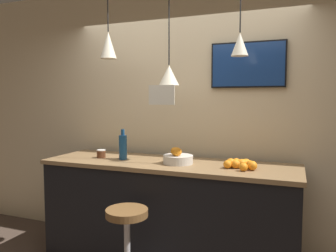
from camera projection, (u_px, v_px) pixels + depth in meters
back_wall at (184, 116)px, 3.58m from camera, size 8.00×0.06×2.90m
service_counter at (168, 213)px, 3.21m from camera, size 2.46×0.74×1.02m
bar_stool at (127, 238)px, 2.65m from camera, size 0.37×0.37×0.75m
fruit_bowl at (178, 158)px, 3.08m from camera, size 0.28×0.28×0.16m
orange_pile at (241, 164)px, 2.88m from camera, size 0.29×0.30×0.08m
juice_bottle at (123, 147)px, 3.29m from camera, size 0.08×0.08×0.31m
spread_jar at (101, 154)px, 3.39m from camera, size 0.09×0.09×0.08m
pendant_lamp_left at (108, 45)px, 3.34m from camera, size 0.17×0.17×0.76m
pendant_lamp_middle at (169, 75)px, 3.12m from camera, size 0.20×0.20×1.04m
pendant_lamp_right at (240, 44)px, 2.86m from camera, size 0.15×0.15×0.79m
mounted_tv at (248, 65)px, 3.24m from camera, size 0.73×0.04×0.45m
hanging_menu_board at (162, 95)px, 2.83m from camera, size 0.24×0.01×0.17m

